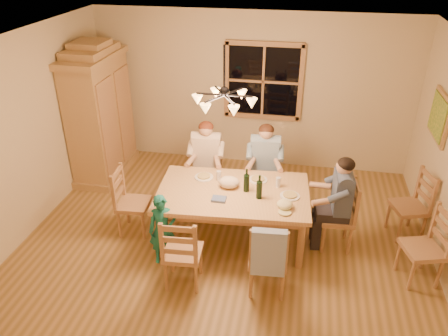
% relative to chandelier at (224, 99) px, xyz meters
% --- Properties ---
extents(floor, '(5.50, 5.50, 0.00)m').
position_rel_chandelier_xyz_m(floor, '(0.00, 0.00, -2.08)').
color(floor, brown).
rests_on(floor, ground).
extents(ceiling, '(5.50, 5.00, 0.02)m').
position_rel_chandelier_xyz_m(ceiling, '(0.00, 0.00, 0.62)').
color(ceiling, white).
rests_on(ceiling, wall_back).
extents(wall_back, '(5.50, 0.02, 2.70)m').
position_rel_chandelier_xyz_m(wall_back, '(0.00, 2.50, -0.73)').
color(wall_back, beige).
rests_on(wall_back, floor).
extents(wall_left, '(0.02, 5.00, 2.70)m').
position_rel_chandelier_xyz_m(wall_left, '(-2.75, 0.00, -0.73)').
color(wall_left, beige).
rests_on(wall_left, floor).
extents(window, '(1.30, 0.06, 1.30)m').
position_rel_chandelier_xyz_m(window, '(0.20, 2.47, -0.53)').
color(window, black).
rests_on(window, wall_back).
extents(painting, '(0.06, 0.78, 0.64)m').
position_rel_chandelier_xyz_m(painting, '(2.71, 1.20, -0.48)').
color(painting, '#A47647').
rests_on(painting, wall_right).
extents(chandelier, '(0.77, 0.68, 0.71)m').
position_rel_chandelier_xyz_m(chandelier, '(0.00, 0.00, 0.00)').
color(chandelier, black).
rests_on(chandelier, ceiling).
extents(armoire, '(0.66, 1.40, 2.30)m').
position_rel_chandelier_xyz_m(armoire, '(-2.42, 1.60, -1.02)').
color(armoire, '#A47647').
rests_on(armoire, floor).
extents(dining_table, '(2.08, 1.37, 0.76)m').
position_rel_chandelier_xyz_m(dining_table, '(0.09, 0.14, -1.41)').
color(dining_table, tan).
rests_on(dining_table, floor).
extents(chair_far_left, '(0.47, 0.45, 0.99)m').
position_rel_chandelier_xyz_m(chair_far_left, '(-0.48, 1.04, -1.77)').
color(chair_far_left, '#A37248').
rests_on(chair_far_left, floor).
extents(chair_far_right, '(0.47, 0.45, 0.99)m').
position_rel_chandelier_xyz_m(chair_far_right, '(0.41, 1.11, -1.77)').
color(chair_far_right, '#A37248').
rests_on(chair_far_right, floor).
extents(chair_near_left, '(0.47, 0.45, 0.99)m').
position_rel_chandelier_xyz_m(chair_near_left, '(-0.34, -0.84, -1.77)').
color(chair_near_left, '#A37248').
rests_on(chair_near_left, floor).
extents(chair_near_right, '(0.47, 0.45, 0.99)m').
position_rel_chandelier_xyz_m(chair_near_right, '(0.66, -0.77, -1.77)').
color(chair_near_right, '#A37248').
rests_on(chair_near_right, floor).
extents(chair_end_left, '(0.45, 0.47, 0.99)m').
position_rel_chandelier_xyz_m(chair_end_left, '(-1.29, 0.03, -1.77)').
color(chair_end_left, '#A37248').
rests_on(chair_end_left, floor).
extents(chair_end_right, '(0.45, 0.47, 0.99)m').
position_rel_chandelier_xyz_m(chair_end_right, '(1.48, 0.24, -1.77)').
color(chair_end_right, '#A37248').
rests_on(chair_end_right, floor).
extents(adult_woman, '(0.42, 0.45, 0.87)m').
position_rel_chandelier_xyz_m(adult_woman, '(-0.48, 1.04, -1.24)').
color(adult_woman, beige).
rests_on(adult_woman, floor).
extents(adult_plaid_man, '(0.42, 0.45, 0.87)m').
position_rel_chandelier_xyz_m(adult_plaid_man, '(0.41, 1.11, -1.24)').
color(adult_plaid_man, '#32628B').
rests_on(adult_plaid_man, floor).
extents(adult_slate_man, '(0.45, 0.42, 0.87)m').
position_rel_chandelier_xyz_m(adult_slate_man, '(1.48, 0.24, -1.24)').
color(adult_slate_man, '#45536F').
rests_on(adult_slate_man, floor).
extents(towel, '(0.39, 0.13, 0.58)m').
position_rel_chandelier_xyz_m(towel, '(0.67, -0.96, -1.38)').
color(towel, '#92A5C6').
rests_on(towel, chair_near_right).
extents(wine_bottle_a, '(0.08, 0.08, 0.33)m').
position_rel_chandelier_xyz_m(wine_bottle_a, '(0.26, 0.18, -1.15)').
color(wine_bottle_a, black).
rests_on(wine_bottle_a, dining_table).
extents(wine_bottle_b, '(0.08, 0.08, 0.33)m').
position_rel_chandelier_xyz_m(wine_bottle_b, '(0.45, 0.04, -1.15)').
color(wine_bottle_b, black).
rests_on(wine_bottle_b, dining_table).
extents(plate_woman, '(0.26, 0.26, 0.02)m').
position_rel_chandelier_xyz_m(plate_woman, '(-0.37, 0.42, -1.31)').
color(plate_woman, white).
rests_on(plate_woman, dining_table).
extents(plate_plaid, '(0.26, 0.26, 0.02)m').
position_rel_chandelier_xyz_m(plate_plaid, '(0.38, 0.48, -1.31)').
color(plate_plaid, white).
rests_on(plate_plaid, dining_table).
extents(plate_slate, '(0.26, 0.26, 0.02)m').
position_rel_chandelier_xyz_m(plate_slate, '(0.84, 0.14, -1.31)').
color(plate_slate, white).
rests_on(plate_slate, dining_table).
extents(wine_glass_a, '(0.06, 0.06, 0.14)m').
position_rel_chandelier_xyz_m(wine_glass_a, '(-0.15, 0.39, -1.25)').
color(wine_glass_a, silver).
rests_on(wine_glass_a, dining_table).
extents(wine_glass_b, '(0.06, 0.06, 0.14)m').
position_rel_chandelier_xyz_m(wine_glass_b, '(0.67, 0.37, -1.25)').
color(wine_glass_b, silver).
rests_on(wine_glass_b, dining_table).
extents(cap, '(0.20, 0.20, 0.11)m').
position_rel_chandelier_xyz_m(cap, '(0.79, -0.14, -1.26)').
color(cap, beige).
rests_on(cap, dining_table).
extents(napkin, '(0.19, 0.15, 0.03)m').
position_rel_chandelier_xyz_m(napkin, '(-0.05, -0.11, -1.30)').
color(napkin, '#526597').
rests_on(napkin, dining_table).
extents(cloth_bundle, '(0.28, 0.22, 0.15)m').
position_rel_chandelier_xyz_m(cloth_bundle, '(0.02, 0.23, -1.24)').
color(cloth_bundle, beige).
rests_on(cloth_bundle, dining_table).
extents(child, '(0.41, 0.34, 0.97)m').
position_rel_chandelier_xyz_m(child, '(-0.69, -0.50, -1.59)').
color(child, '#1A7970').
rests_on(child, floor).
extents(chair_spare_front, '(0.53, 0.54, 0.99)m').
position_rel_chandelier_xyz_m(chair_spare_front, '(2.45, -0.25, -1.77)').
color(chair_spare_front, '#A37248').
rests_on(chair_spare_front, floor).
extents(chair_spare_back, '(0.53, 0.54, 0.99)m').
position_rel_chandelier_xyz_m(chair_spare_back, '(2.45, 0.67, -1.77)').
color(chair_spare_back, '#A37248').
rests_on(chair_spare_back, floor).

